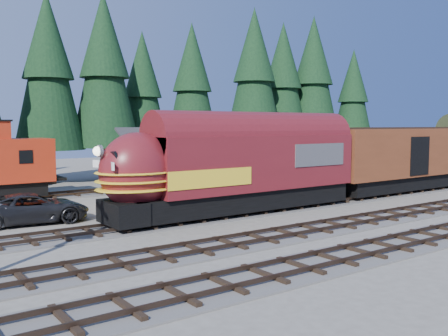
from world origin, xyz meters
TOP-DOWN VIEW (x-y plane):
  - ground at (0.00, 0.00)m, footprint 120.00×120.00m
  - track_siding at (10.00, 4.00)m, footprint 68.00×3.20m
  - track_main_south at (10.00, -2.00)m, footprint 68.00×3.20m
  - track_spur at (-10.00, 18.00)m, footprint 32.00×3.20m
  - depot at (-0.00, 10.50)m, footprint 12.80×7.00m
  - conifer_backdrop at (5.51, 25.11)m, footprint 78.15×22.62m
  - locomotive at (-3.24, 4.00)m, footprint 17.51×3.48m
  - boxcar at (13.71, 4.00)m, footprint 15.32×3.28m
  - pickup_truck_a at (-13.58, 8.61)m, footprint 6.34×3.45m

SIDE VIEW (x-z plane):
  - ground at x=0.00m, z-range 0.00..0.00m
  - track_siding at x=10.00m, z-range -0.11..0.22m
  - track_main_south at x=10.00m, z-range -0.11..0.22m
  - track_spur at x=-10.00m, z-range -0.11..0.22m
  - pickup_truck_a at x=-13.58m, z-range 0.00..1.69m
  - locomotive at x=-3.24m, z-range 0.37..5.13m
  - boxcar at x=13.71m, z-range 0.46..5.27m
  - depot at x=0.00m, z-range 0.31..5.61m
  - conifer_backdrop at x=5.51m, z-range 2.00..19.00m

